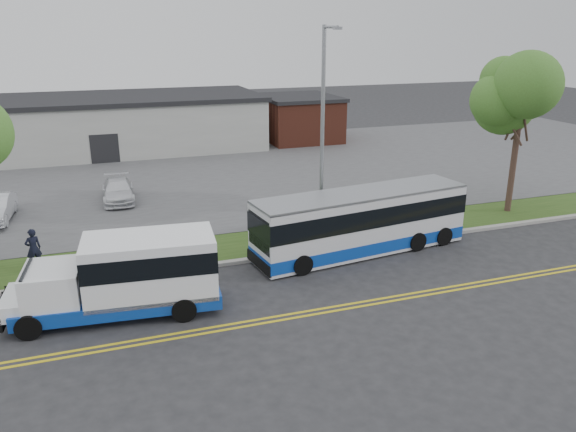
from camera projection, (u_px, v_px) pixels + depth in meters
name	position (u px, v px, depth m)	size (l,w,h in m)	color
ground	(279.00, 268.00, 23.24)	(140.00, 140.00, 0.00)	#28282B
lane_line_north	(314.00, 310.00, 19.79)	(70.00, 0.12, 0.01)	yellow
lane_line_south	(317.00, 314.00, 19.52)	(70.00, 0.12, 0.01)	yellow
curb	(271.00, 257.00, 24.20)	(80.00, 0.30, 0.15)	#9E9B93
verge	(259.00, 243.00, 25.82)	(80.00, 3.30, 0.10)	#2A4818
parking_lot	(201.00, 173.00, 38.43)	(80.00, 25.00, 0.10)	#4C4C4F
commercial_building	(101.00, 124.00, 44.81)	(25.40, 10.40, 4.35)	#9E9E99
brick_wing	(299.00, 118.00, 49.17)	(6.30, 7.30, 3.90)	brown
tree_east	(522.00, 96.00, 28.34)	(5.20, 5.20, 8.33)	#3C2821
streetlight_near	(323.00, 128.00, 24.95)	(0.35, 1.53, 9.50)	gray
shuttle_bus	(130.00, 274.00, 19.21)	(7.34, 2.99, 2.74)	#0E3B9F
transit_bus	(361.00, 222.00, 24.58)	(10.10, 3.51, 2.75)	silver
pedestrian	(33.00, 249.00, 22.80)	(0.62, 0.40, 1.69)	black
parked_car_b	(118.00, 190.00, 31.87)	(1.69, 4.15, 1.20)	silver
grocery_bag_left	(27.00, 267.00, 22.70)	(0.32, 0.32, 0.32)	white
grocery_bag_right	(44.00, 261.00, 23.33)	(0.32, 0.32, 0.32)	white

